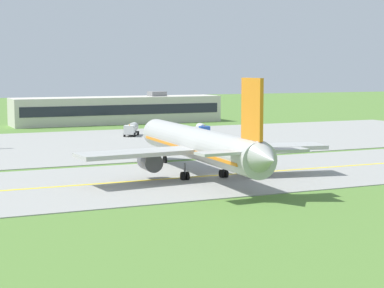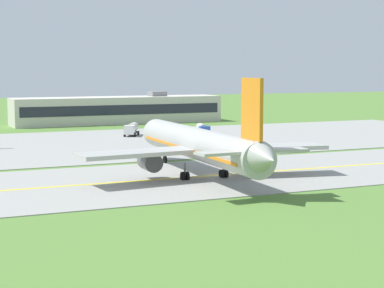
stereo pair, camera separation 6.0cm
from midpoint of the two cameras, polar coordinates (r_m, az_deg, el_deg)
ground_plane at (r=86.25m, az=2.24°, el=-2.72°), size 500.00×500.00×0.00m
taxiway_strip at (r=86.24m, az=2.24°, el=-2.68°), size 240.00×28.00×0.10m
apron_pad at (r=128.32m, az=-2.11°, el=0.30°), size 140.00×52.00×0.10m
taxiway_centreline at (r=86.24m, az=2.24°, el=-2.65°), size 220.00×0.60×0.01m
airplane_lead at (r=84.39m, az=0.66°, el=-0.08°), size 32.48×39.63×12.70m
service_truck_baggage at (r=134.80m, az=0.89°, el=1.23°), size 3.52×6.32×2.65m
service_truck_fuel at (r=137.20m, az=-5.17°, el=1.29°), size 4.80×6.21×2.65m
terminal_building at (r=170.11m, az=-6.29°, el=2.88°), size 52.65×10.33×7.88m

